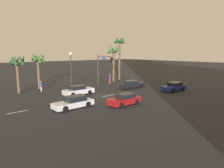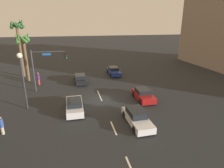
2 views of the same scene
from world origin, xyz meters
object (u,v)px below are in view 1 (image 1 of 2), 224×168
Objects in this scene: car_1 at (74,102)px; palm_tree_1 at (120,47)px; car_0 at (125,99)px; streetlamp at (71,63)px; pedestrian_0 at (110,78)px; car_3 at (132,84)px; car_2 at (78,90)px; palm_tree_3 at (113,54)px; palm_tree_0 at (38,61)px; pedestrian_1 at (41,86)px; traffic_signal at (103,65)px; car_4 at (174,87)px; palm_tree_2 at (17,64)px.

palm_tree_1 is (19.63, 13.84, 6.71)m from car_1.
streetlamp is at bearing 88.55° from car_0.
pedestrian_0 is 0.20× the size of palm_tree_1.
car_0 is 11.27m from car_3.
car_3 is (10.10, -1.25, -0.02)m from car_2.
car_2 is at bearing -151.37° from palm_tree_3.
palm_tree_1 is (5.61, 9.42, 6.71)m from car_3.
palm_tree_0 is at bearing 140.90° from streetlamp.
pedestrian_1 reaches higher than car_2.
pedestrian_0 is at bearing 26.18° from car_2.
car_1 is at bearing -95.59° from palm_tree_0.
car_3 is at bearing -7.03° from car_2.
streetlamp is at bearing -39.10° from palm_tree_0.
streetlamp is 11.31m from palm_tree_3.
traffic_signal is 0.91× the size of palm_tree_0.
car_1 is at bearing -144.82° from palm_tree_1.
car_1 is 17.42m from car_4.
pedestrian_1 is at bearing -12.53° from palm_tree_2.
streetlamp is (0.34, 13.47, 3.72)m from car_0.
car_4 is at bearing -5.78° from car_1.
car_1 is at bearing -140.81° from traffic_signal.
car_0 is 2.43× the size of pedestrian_1.
car_4 is 0.75× the size of palm_tree_0.
car_4 is at bearing 4.58° from car_0.
palm_tree_1 reaches higher than car_3.
traffic_signal is 11.14m from pedestrian_1.
car_2 is 15.32m from car_4.
palm_tree_1 is (18.86, 2.02, 6.45)m from pedestrian_1.
pedestrian_0 is at bearing -0.58° from streetlamp.
palm_tree_2 is (-21.96, -1.33, -2.84)m from palm_tree_1.
car_0 is 17.84m from palm_tree_0.
car_0 is 22.91m from palm_tree_1.
car_3 is at bearing 118.23° from car_4.
palm_tree_0 is 0.80× the size of palm_tree_3.
palm_tree_0 is (-9.76, 5.11, 0.84)m from traffic_signal.
car_3 is 15.18m from pedestrian_1.
traffic_signal is 6.85m from palm_tree_3.
car_2 is 2.71× the size of pedestrian_1.
palm_tree_2 is at bearing 132.41° from car_2.
palm_tree_3 is (12.77, 6.97, 5.17)m from car_2.
pedestrian_1 is 0.28× the size of palm_tree_2.
car_1 is 0.48× the size of palm_tree_1.
car_4 is 21.41m from pedestrian_1.
car_0 is at bearing -140.74° from car_3.
palm_tree_0 reaches higher than car_4.
car_0 is 16.04m from pedestrian_0.
car_1 is at bearing -142.91° from pedestrian_0.
palm_tree_1 is at bearing 22.33° from palm_tree_3.
car_2 is 18.93m from palm_tree_1.
palm_tree_3 reaches higher than pedestrian_0.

